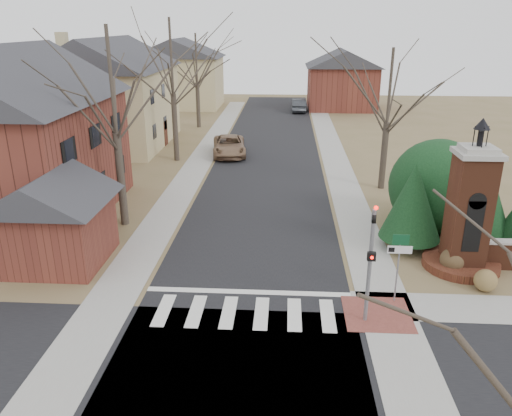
# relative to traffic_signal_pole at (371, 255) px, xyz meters

# --- Properties ---
(ground) EXTENTS (120.00, 120.00, 0.00)m
(ground) POSITION_rel_traffic_signal_pole_xyz_m (-4.30, -0.57, -2.59)
(ground) COLOR brown
(ground) RESTS_ON ground
(main_street) EXTENTS (8.00, 70.00, 0.01)m
(main_street) POSITION_rel_traffic_signal_pole_xyz_m (-4.30, 21.43, -2.58)
(main_street) COLOR black
(main_street) RESTS_ON ground
(cross_street) EXTENTS (120.00, 8.00, 0.01)m
(cross_street) POSITION_rel_traffic_signal_pole_xyz_m (-4.30, -3.57, -2.58)
(cross_street) COLOR black
(cross_street) RESTS_ON ground
(crosswalk_zone) EXTENTS (8.00, 2.20, 0.02)m
(crosswalk_zone) POSITION_rel_traffic_signal_pole_xyz_m (-4.30, 0.23, -2.58)
(crosswalk_zone) COLOR silver
(crosswalk_zone) RESTS_ON ground
(stop_bar) EXTENTS (8.00, 0.35, 0.02)m
(stop_bar) POSITION_rel_traffic_signal_pole_xyz_m (-4.30, 1.73, -2.58)
(stop_bar) COLOR silver
(stop_bar) RESTS_ON ground
(sidewalk_right_main) EXTENTS (2.00, 60.00, 0.02)m
(sidewalk_right_main) POSITION_rel_traffic_signal_pole_xyz_m (0.90, 21.43, -2.58)
(sidewalk_right_main) COLOR gray
(sidewalk_right_main) RESTS_ON ground
(sidewalk_left) EXTENTS (2.00, 60.00, 0.02)m
(sidewalk_left) POSITION_rel_traffic_signal_pole_xyz_m (-9.50, 21.43, -2.58)
(sidewalk_left) COLOR gray
(sidewalk_left) RESTS_ON ground
(curb_apron) EXTENTS (2.40, 2.40, 0.02)m
(curb_apron) POSITION_rel_traffic_signal_pole_xyz_m (0.50, 0.43, -2.57)
(curb_apron) COLOR brown
(curb_apron) RESTS_ON ground
(traffic_signal_pole) EXTENTS (0.28, 0.41, 4.50)m
(traffic_signal_pole) POSITION_rel_traffic_signal_pole_xyz_m (0.00, 0.00, 0.00)
(traffic_signal_pole) COLOR slate
(traffic_signal_pole) RESTS_ON ground
(sign_post) EXTENTS (0.90, 0.07, 2.75)m
(sign_post) POSITION_rel_traffic_signal_pole_xyz_m (1.29, 1.41, -0.64)
(sign_post) COLOR slate
(sign_post) RESTS_ON ground
(brick_gate_monument) EXTENTS (3.20, 3.20, 6.47)m
(brick_gate_monument) POSITION_rel_traffic_signal_pole_xyz_m (4.70, 4.42, -0.42)
(brick_gate_monument) COLOR #5A2C1A
(brick_gate_monument) RESTS_ON ground
(house_brick_left) EXTENTS (9.80, 11.80, 9.42)m
(house_brick_left) POSITION_rel_traffic_signal_pole_xyz_m (-17.31, 9.42, 2.07)
(house_brick_left) COLOR brown
(house_brick_left) RESTS_ON ground
(house_stucco_left) EXTENTS (9.80, 12.80, 9.28)m
(house_stucco_left) POSITION_rel_traffic_signal_pole_xyz_m (-17.80, 26.42, 2.01)
(house_stucco_left) COLOR tan
(house_stucco_left) RESTS_ON ground
(garage_left) EXTENTS (4.80, 4.80, 4.29)m
(garage_left) POSITION_rel_traffic_signal_pole_xyz_m (-12.82, 3.92, -0.35)
(garage_left) COLOR brown
(garage_left) RESTS_ON ground
(house_distant_left) EXTENTS (10.80, 8.80, 8.53)m
(house_distant_left) POSITION_rel_traffic_signal_pole_xyz_m (-16.31, 47.42, 1.66)
(house_distant_left) COLOR tan
(house_distant_left) RESTS_ON ground
(house_distant_right) EXTENTS (8.80, 8.80, 7.30)m
(house_distant_right) POSITION_rel_traffic_signal_pole_xyz_m (3.69, 47.42, 1.06)
(house_distant_right) COLOR brown
(house_distant_right) RESTS_ON ground
(evergreen_near) EXTENTS (2.80, 2.80, 4.10)m
(evergreen_near) POSITION_rel_traffic_signal_pole_xyz_m (2.90, 6.43, -0.29)
(evergreen_near) COLOR #473D33
(evergreen_near) RESTS_ON ground
(evergreen_mid) EXTENTS (3.40, 3.40, 4.70)m
(evergreen_mid) POSITION_rel_traffic_signal_pole_xyz_m (6.20, 7.63, 0.01)
(evergreen_mid) COLOR #473D33
(evergreen_mid) RESTS_ON ground
(evergreen_mass) EXTENTS (4.80, 4.80, 4.80)m
(evergreen_mass) POSITION_rel_traffic_signal_pole_xyz_m (4.70, 8.93, -0.19)
(evergreen_mass) COLOR black
(evergreen_mass) RESTS_ON ground
(bare_tree_0) EXTENTS (8.05, 8.05, 11.15)m
(bare_tree_0) POSITION_rel_traffic_signal_pole_xyz_m (-11.30, 8.43, 5.11)
(bare_tree_0) COLOR #473D33
(bare_tree_0) RESTS_ON ground
(bare_tree_1) EXTENTS (8.40, 8.40, 11.64)m
(bare_tree_1) POSITION_rel_traffic_signal_pole_xyz_m (-11.30, 21.43, 5.44)
(bare_tree_1) COLOR #473D33
(bare_tree_1) RESTS_ON ground
(bare_tree_2) EXTENTS (7.35, 7.35, 10.19)m
(bare_tree_2) POSITION_rel_traffic_signal_pole_xyz_m (-11.80, 34.43, 4.44)
(bare_tree_2) COLOR #473D33
(bare_tree_2) RESTS_ON ground
(bare_tree_3) EXTENTS (7.00, 7.00, 9.70)m
(bare_tree_3) POSITION_rel_traffic_signal_pole_xyz_m (3.20, 15.43, 4.10)
(bare_tree_3) COLOR #473D33
(bare_tree_3) RESTS_ON ground
(pickup_truck) EXTENTS (3.17, 5.69, 1.50)m
(pickup_truck) POSITION_rel_traffic_signal_pole_xyz_m (-7.45, 23.25, -1.83)
(pickup_truck) COLOR #876549
(pickup_truck) RESTS_ON ground
(distant_car) EXTENTS (1.67, 4.59, 1.50)m
(distant_car) POSITION_rel_traffic_signal_pole_xyz_m (-1.54, 44.45, -1.83)
(distant_car) COLOR #34373C
(distant_car) RESTS_ON ground
(dry_shrub_left) EXTENTS (1.03, 1.03, 1.03)m
(dry_shrub_left) POSITION_rel_traffic_signal_pole_xyz_m (4.19, 4.03, -2.07)
(dry_shrub_left) COLOR #4C3922
(dry_shrub_left) RESTS_ON ground
(dry_shrub_right) EXTENTS (0.89, 0.89, 0.89)m
(dry_shrub_right) POSITION_rel_traffic_signal_pole_xyz_m (5.00, 2.43, -2.14)
(dry_shrub_right) COLOR brown
(dry_shrub_right) RESTS_ON ground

